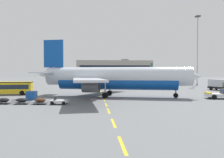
{
  "coord_description": "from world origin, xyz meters",
  "views": [
    {
      "loc": [
        16.02,
        -19.8,
        4.98
      ],
      "look_at": [
        20.15,
        28.27,
        3.65
      ],
      "focal_mm": 34.92,
      "sensor_mm": 36.0,
      "label": 1
    }
  ],
  "objects_px": {
    "fuel_service_truck": "(220,85)",
    "airliner_foreground": "(114,78)",
    "apron_light_mast_far": "(198,43)",
    "airliner_mid_left": "(156,77)",
    "apron_shuttle_bus": "(5,87)",
    "baggage_train": "(31,101)",
    "uld_cargo_container": "(32,95)",
    "pushback_tug": "(223,94)"
  },
  "relations": [
    {
      "from": "airliner_foreground",
      "to": "apron_shuttle_bus",
      "type": "distance_m",
      "value": 25.46
    },
    {
      "from": "airliner_foreground",
      "to": "pushback_tug",
      "type": "bearing_deg",
      "value": -14.21
    },
    {
      "from": "pushback_tug",
      "to": "apron_shuttle_bus",
      "type": "distance_m",
      "value": 46.79
    },
    {
      "from": "airliner_foreground",
      "to": "fuel_service_truck",
      "type": "height_order",
      "value": "airliner_foreground"
    },
    {
      "from": "fuel_service_truck",
      "to": "uld_cargo_container",
      "type": "distance_m",
      "value": 51.34
    },
    {
      "from": "pushback_tug",
      "to": "uld_cargo_container",
      "type": "relative_size",
      "value": 3.59
    },
    {
      "from": "uld_cargo_container",
      "to": "apron_light_mast_far",
      "type": "relative_size",
      "value": 0.06
    },
    {
      "from": "uld_cargo_container",
      "to": "apron_light_mast_far",
      "type": "xyz_separation_m",
      "value": [
        53.92,
        44.28,
        16.52
      ]
    },
    {
      "from": "pushback_tug",
      "to": "apron_light_mast_far",
      "type": "relative_size",
      "value": 0.23
    },
    {
      "from": "airliner_mid_left",
      "to": "apron_shuttle_bus",
      "type": "xyz_separation_m",
      "value": [
        -47.26,
        -41.25,
        -1.47
      ]
    },
    {
      "from": "pushback_tug",
      "to": "uld_cargo_container",
      "type": "xyz_separation_m",
      "value": [
        -36.59,
        1.55,
        -0.1
      ]
    },
    {
      "from": "airliner_foreground",
      "to": "uld_cargo_container",
      "type": "xyz_separation_m",
      "value": [
        -15.83,
        -3.7,
        -3.15
      ]
    },
    {
      "from": "apron_shuttle_bus",
      "to": "apron_light_mast_far",
      "type": "relative_size",
      "value": 0.43
    },
    {
      "from": "airliner_mid_left",
      "to": "apron_light_mast_far",
      "type": "xyz_separation_m",
      "value": [
        15.41,
        -6.96,
        14.1
      ]
    },
    {
      "from": "airliner_mid_left",
      "to": "uld_cargo_container",
      "type": "height_order",
      "value": "airliner_mid_left"
    },
    {
      "from": "airliner_foreground",
      "to": "apron_shuttle_bus",
      "type": "xyz_separation_m",
      "value": [
        -24.58,
        6.28,
        -2.2
      ]
    },
    {
      "from": "apron_shuttle_bus",
      "to": "baggage_train",
      "type": "bearing_deg",
      "value": -57.1
    },
    {
      "from": "airliner_mid_left",
      "to": "apron_light_mast_far",
      "type": "height_order",
      "value": "apron_light_mast_far"
    },
    {
      "from": "pushback_tug",
      "to": "baggage_train",
      "type": "relative_size",
      "value": 0.55
    },
    {
      "from": "airliner_foreground",
      "to": "airliner_mid_left",
      "type": "bearing_deg",
      "value": 64.49
    },
    {
      "from": "airliner_foreground",
      "to": "airliner_mid_left",
      "type": "height_order",
      "value": "airliner_foreground"
    },
    {
      "from": "airliner_mid_left",
      "to": "apron_light_mast_far",
      "type": "relative_size",
      "value": 1.01
    },
    {
      "from": "airliner_mid_left",
      "to": "baggage_train",
      "type": "relative_size",
      "value": 2.43
    },
    {
      "from": "uld_cargo_container",
      "to": "fuel_service_truck",
      "type": "bearing_deg",
      "value": 20.91
    },
    {
      "from": "airliner_foreground",
      "to": "uld_cargo_container",
      "type": "distance_m",
      "value": 16.56
    },
    {
      "from": "airliner_mid_left",
      "to": "baggage_train",
      "type": "bearing_deg",
      "value": -122.89
    },
    {
      "from": "fuel_service_truck",
      "to": "airliner_foreground",
      "type": "bearing_deg",
      "value": -155.54
    },
    {
      "from": "baggage_train",
      "to": "apron_light_mast_far",
      "type": "height_order",
      "value": "apron_light_mast_far"
    },
    {
      "from": "airliner_foreground",
      "to": "apron_light_mast_far",
      "type": "distance_m",
      "value": 57.24
    },
    {
      "from": "apron_light_mast_far",
      "to": "fuel_service_truck",
      "type": "bearing_deg",
      "value": -102.95
    },
    {
      "from": "fuel_service_truck",
      "to": "apron_light_mast_far",
      "type": "height_order",
      "value": "apron_light_mast_far"
    },
    {
      "from": "fuel_service_truck",
      "to": "apron_light_mast_far",
      "type": "distance_m",
      "value": 30.91
    },
    {
      "from": "airliner_foreground",
      "to": "baggage_train",
      "type": "distance_m",
      "value": 17.56
    },
    {
      "from": "apron_shuttle_bus",
      "to": "baggage_train",
      "type": "distance_m",
      "value": 18.99
    },
    {
      "from": "airliner_foreground",
      "to": "baggage_train",
      "type": "height_order",
      "value": "airliner_foreground"
    },
    {
      "from": "fuel_service_truck",
      "to": "apron_shuttle_bus",
      "type": "bearing_deg",
      "value": -171.64
    },
    {
      "from": "airliner_mid_left",
      "to": "apron_light_mast_far",
      "type": "distance_m",
      "value": 22.01
    },
    {
      "from": "fuel_service_truck",
      "to": "uld_cargo_container",
      "type": "relative_size",
      "value": 4.11
    },
    {
      "from": "airliner_foreground",
      "to": "uld_cargo_container",
      "type": "relative_size",
      "value": 19.17
    },
    {
      "from": "airliner_mid_left",
      "to": "apron_shuttle_bus",
      "type": "bearing_deg",
      "value": -138.88
    },
    {
      "from": "apron_shuttle_bus",
      "to": "pushback_tug",
      "type": "bearing_deg",
      "value": -14.28
    },
    {
      "from": "fuel_service_truck",
      "to": "baggage_train",
      "type": "height_order",
      "value": "fuel_service_truck"
    }
  ]
}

